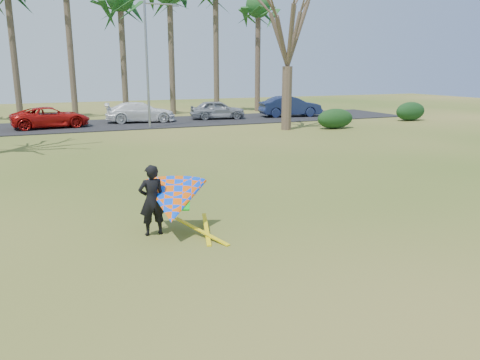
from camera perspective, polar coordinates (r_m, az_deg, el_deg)
name	(u,v)px	position (r m, az deg, el deg)	size (l,w,h in m)	color
ground	(275,248)	(10.46, 4.31, -8.23)	(100.00, 100.00, 0.00)	#2B5312
parking_strip	(112,125)	(34.14, -15.30, 6.54)	(46.00, 7.00, 0.06)	black
palm_9	(258,7)	(44.05, 2.23, 20.36)	(4.84, 4.84, 10.84)	brown
bare_tree_right	(288,23)	(30.44, 5.93, 18.49)	(6.27, 6.27, 9.21)	#49382C
streetlight	(149,59)	(31.35, -11.00, 14.32)	(2.28, 0.18, 8.00)	gray
hedge_near	(335,119)	(31.52, 11.52, 7.34)	(2.61, 1.18, 1.30)	#123313
hedge_far	(410,111)	(37.92, 20.06, 7.87)	(2.53, 1.19, 1.41)	black
car_2	(51,117)	(33.29, -22.09, 7.10)	(2.25, 4.89, 1.36)	#B3120E
car_3	(140,112)	(34.91, -12.04, 8.10)	(2.01, 4.94, 1.43)	white
car_4	(218,110)	(36.40, -2.75, 8.57)	(1.68, 4.18, 1.42)	#8F939B
car_5	(290,106)	(38.44, 6.16, 8.92)	(1.72, 4.93, 1.62)	#182349
kite_flyer	(171,201)	(11.04, -8.40, -2.53)	(2.13, 2.39, 2.02)	black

